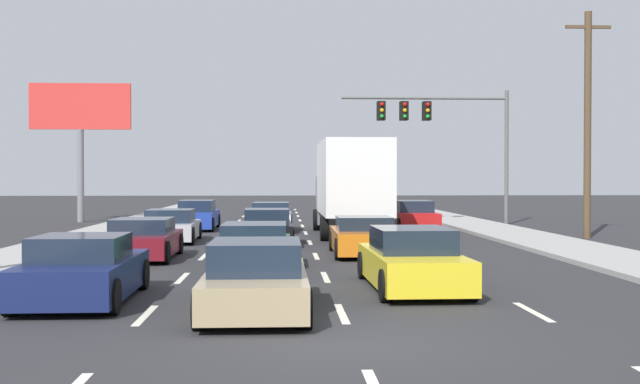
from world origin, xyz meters
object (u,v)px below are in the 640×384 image
(car_silver, at_px, (171,227))
(car_green, at_px, (255,247))
(car_red, at_px, (413,217))
(roadside_billboard, at_px, (80,120))
(car_yellow, at_px, (412,261))
(car_orange, at_px, (364,237))
(car_blue, at_px, (197,216))
(box_truck, at_px, (351,183))
(car_tan, at_px, (256,280))
(car_maroon, at_px, (143,240))
(car_black, at_px, (267,228))
(car_navy, at_px, (83,271))
(traffic_signal_mast, at_px, (431,120))
(car_white, at_px, (271,218))
(utility_pole_mid, at_px, (588,122))

(car_silver, distance_m, car_green, 9.35)
(car_red, xyz_separation_m, roadside_billboard, (-16.83, 7.21, 4.90))
(car_yellow, height_order, roadside_billboard, roadside_billboard)
(car_orange, relative_size, car_yellow, 0.88)
(roadside_billboard, bearing_deg, car_silver, -63.29)
(car_blue, bearing_deg, roadside_billboard, 137.44)
(box_truck, relative_size, car_orange, 2.21)
(car_tan, bearing_deg, car_maroon, 111.43)
(box_truck, bearing_deg, car_green, -107.65)
(car_black, xyz_separation_m, car_orange, (3.06, -3.91, -0.03))
(car_black, bearing_deg, car_navy, -104.60)
(car_navy, distance_m, traffic_signal_mast, 26.92)
(car_maroon, xyz_separation_m, car_red, (10.09, 12.24, 0.05))
(car_maroon, distance_m, car_white, 12.31)
(car_white, bearing_deg, car_yellow, -79.97)
(car_red, bearing_deg, box_truck, -130.40)
(car_silver, bearing_deg, utility_pole_mid, 2.98)
(utility_pole_mid, bearing_deg, car_silver, -177.02)
(car_maroon, distance_m, car_black, 5.90)
(box_truck, bearing_deg, traffic_signal_mast, 57.55)
(car_yellow, bearing_deg, car_silver, 118.50)
(car_green, height_order, utility_pole_mid, utility_pole_mid)
(car_green, distance_m, car_yellow, 5.28)
(car_silver, relative_size, car_tan, 0.92)
(car_navy, relative_size, roadside_billboard, 0.57)
(car_green, distance_m, car_tan, 6.62)
(car_white, relative_size, car_yellow, 0.96)
(car_blue, height_order, car_navy, car_blue)
(car_maroon, relative_size, roadside_billboard, 0.54)
(car_yellow, distance_m, roadside_billboard, 29.76)
(car_yellow, bearing_deg, utility_pole_mid, 55.64)
(roadside_billboard, bearing_deg, car_yellow, -62.41)
(car_silver, bearing_deg, car_yellow, -61.50)
(car_white, relative_size, traffic_signal_mast, 0.52)
(car_maroon, distance_m, car_yellow, 9.48)
(car_silver, bearing_deg, car_white, 57.20)
(car_maroon, height_order, box_truck, box_truck)
(car_orange, xyz_separation_m, car_yellow, (0.24, -7.36, 0.04))
(car_white, bearing_deg, car_black, -90.43)
(car_blue, xyz_separation_m, car_red, (9.90, -0.85, -0.01))
(car_navy, bearing_deg, car_silver, 91.20)
(car_red, height_order, traffic_signal_mast, traffic_signal_mast)
(traffic_signal_mast, bearing_deg, car_orange, -108.40)
(car_red, height_order, utility_pole_mid, utility_pole_mid)
(car_yellow, bearing_deg, roadside_billboard, 117.59)
(car_yellow, bearing_deg, traffic_signal_mast, 77.94)
(car_blue, bearing_deg, car_orange, -62.41)
(car_green, height_order, car_yellow, car_yellow)
(car_blue, relative_size, roadside_billboard, 0.61)
(traffic_signal_mast, bearing_deg, car_yellow, -102.06)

